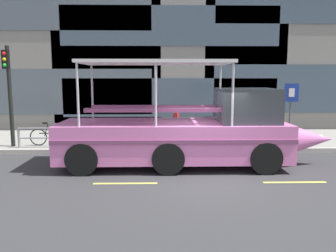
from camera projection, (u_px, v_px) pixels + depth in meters
name	position (u px, v px, depth m)	size (l,w,h in m)	color
ground_plane	(207.00, 175.00, 10.25)	(120.00, 120.00, 0.00)	#333335
sidewalk	(191.00, 139.00, 15.78)	(32.00, 4.80, 0.18)	gray
curb_edge	(196.00, 151.00, 13.32)	(32.00, 0.18, 0.18)	#B2ADA3
lane_centreline	(210.00, 183.00, 9.51)	(25.80, 0.12, 0.01)	#DBD64C
curb_guardrail	(159.00, 133.00, 13.53)	(11.24, 0.09, 0.80)	gray
traffic_light_pole	(9.00, 86.00, 13.36)	(0.24, 0.46, 4.02)	black
parking_sign	(291.00, 103.00, 14.24)	(0.60, 0.12, 2.53)	#4C4F54
leaned_bicycle	(51.00, 136.00, 13.85)	(1.74, 0.46, 0.96)	black
duck_tour_boat	(189.00, 133.00, 11.29)	(9.32, 2.53, 3.49)	pink
pedestrian_near_bow	(246.00, 119.00, 14.15)	(0.45, 0.33, 1.76)	#47423D
pedestrian_mid_left	(176.00, 122.00, 14.39)	(0.26, 0.41, 1.51)	#47423D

